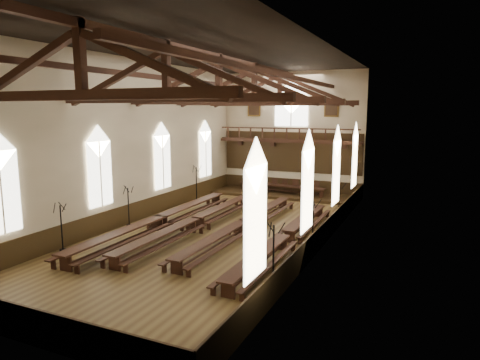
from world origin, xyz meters
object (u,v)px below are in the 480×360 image
at_px(refectory_row_d, 286,236).
at_px(candelabrum_left_near, 62,236).
at_px(refectory_row_b, 195,221).
at_px(candelabrum_left_mid, 129,214).
at_px(candelabrum_right_far, 339,208).
at_px(dais, 281,194).
at_px(refectory_row_a, 160,219).
at_px(candelabrum_right_mid, 313,233).
at_px(candelabrum_right_near, 273,270).
at_px(refectory_row_c, 243,224).
at_px(candelabrum_left_far, 197,190).
at_px(high_table, 281,186).

relative_size(refectory_row_d, candelabrum_left_near, 5.77).
height_order(refectory_row_b, candelabrum_left_mid, candelabrum_left_mid).
bearing_deg(candelabrum_right_far, dais, 136.45).
bearing_deg(dais, refectory_row_a, -104.35).
distance_m(dais, candelabrum_right_mid, 13.29).
bearing_deg(refectory_row_d, candelabrum_right_near, -76.49).
xyz_separation_m(refectory_row_c, candelabrum_right_far, (4.24, 5.57, 0.18)).
height_order(candelabrum_left_far, candelabrum_right_far, candelabrum_left_far).
relative_size(refectory_row_a, candelabrum_right_far, 6.44).
distance_m(refectory_row_c, candelabrum_right_mid, 4.33).
xyz_separation_m(refectory_row_a, high_table, (3.17, 12.39, 0.20)).
bearing_deg(high_table, candelabrum_right_mid, -64.12).
bearing_deg(candelabrum_right_mid, refectory_row_b, 177.99).
bearing_deg(high_table, candelabrum_right_far, -43.55).
height_order(refectory_row_d, high_table, high_table).
bearing_deg(refectory_row_a, candelabrum_right_near, -30.77).
bearing_deg(candelabrum_left_near, candelabrum_right_mid, 27.10).
relative_size(refectory_row_a, dais, 1.32).
bearing_deg(refectory_row_d, candelabrum_left_far, 141.48).
xyz_separation_m(refectory_row_a, candelabrum_right_mid, (8.96, 0.45, 0.17)).
xyz_separation_m(refectory_row_c, refectory_row_d, (2.94, -1.24, -0.01)).
height_order(refectory_row_d, candelabrum_left_near, candelabrum_left_near).
relative_size(high_table, candelabrum_right_near, 2.68).
xyz_separation_m(high_table, candelabrum_left_far, (-5.31, -4.51, 0.04)).
distance_m(refectory_row_b, candelabrum_right_mid, 7.01).
distance_m(refectory_row_c, candelabrum_right_near, 7.89).
height_order(candelabrum_left_far, candelabrum_right_near, same).
height_order(refectory_row_d, candelabrum_left_mid, candelabrum_left_mid).
relative_size(refectory_row_a, candelabrum_right_mid, 5.92).
height_order(high_table, candelabrum_left_mid, candelabrum_left_mid).
distance_m(candelabrum_left_mid, candelabrum_right_mid, 11.12).
distance_m(refectory_row_b, dais, 11.77).
height_order(refectory_row_d, dais, refectory_row_d).
relative_size(refectory_row_d, candelabrum_right_near, 5.12).
height_order(refectory_row_d, candelabrum_right_mid, candelabrum_right_mid).
bearing_deg(dais, high_table, 180.00).
relative_size(refectory_row_d, dais, 1.24).
bearing_deg(dais, candelabrum_right_far, -43.55).
height_order(candelabrum_left_near, candelabrum_left_mid, candelabrum_left_mid).
distance_m(candelabrum_left_near, candelabrum_left_mid, 5.07).
distance_m(high_table, candelabrum_left_near, 18.41).
distance_m(candelabrum_left_far, candelabrum_right_far, 11.14).
bearing_deg(candelabrum_right_near, candelabrum_right_mid, 90.00).
bearing_deg(dais, candelabrum_right_mid, -64.12).
bearing_deg(refectory_row_b, candelabrum_left_near, -124.69).
relative_size(candelabrum_left_near, candelabrum_left_mid, 0.99).
distance_m(refectory_row_c, dais, 11.20).
distance_m(refectory_row_c, candelabrum_right_far, 7.01).
xyz_separation_m(refectory_row_c, dais, (-1.55, 11.08, -0.43)).
bearing_deg(candelabrum_left_mid, candelabrum_right_near, -25.02).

